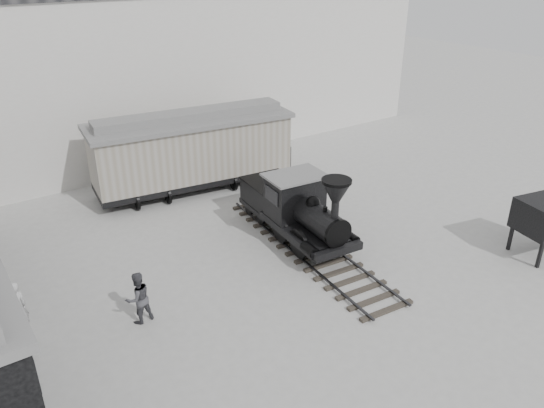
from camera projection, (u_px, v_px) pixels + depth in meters
ground at (342, 312)px, 16.01m from camera, size 90.00×90.00×0.00m
north_wall at (135, 52)px, 24.71m from camera, size 34.00×2.51×11.00m
locomotive at (299, 212)px, 19.41m from camera, size 2.76×9.21×3.21m
boxcar at (192, 149)px, 23.44m from camera, size 9.18×3.88×3.65m
visitor_a at (17, 309)px, 14.68m from camera, size 0.75×0.63×1.75m
visitor_b at (138, 298)px, 15.28m from camera, size 0.87×0.72×1.63m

